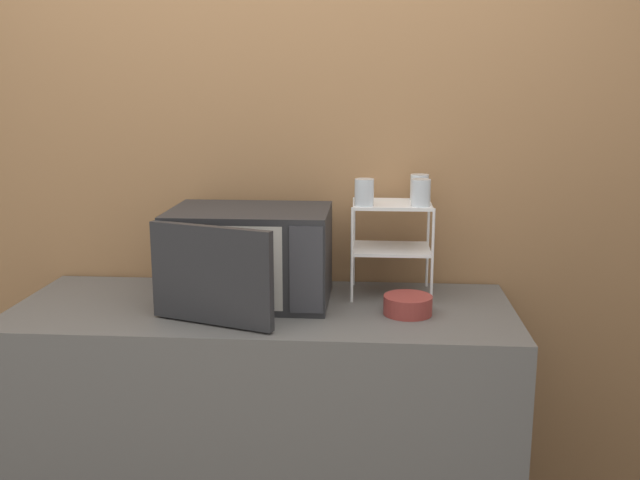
{
  "coord_description": "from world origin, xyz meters",
  "views": [
    {
      "loc": [
        0.38,
        -2.05,
        1.67
      ],
      "look_at": [
        0.2,
        0.38,
        1.15
      ],
      "focal_mm": 40.0,
      "sensor_mm": 36.0,
      "label": 1
    }
  ],
  "objects_px": {
    "glass_back_right": "(419,187)",
    "glass_front_left": "(364,192)",
    "glass_front_right": "(421,193)",
    "dish_rack": "(392,229)",
    "bowl": "(408,305)",
    "microwave": "(248,256)"
  },
  "relations": [
    {
      "from": "microwave",
      "to": "dish_rack",
      "type": "bearing_deg",
      "value": 14.25
    },
    {
      "from": "dish_rack",
      "to": "glass_front_right",
      "type": "bearing_deg",
      "value": -34.64
    },
    {
      "from": "glass_back_right",
      "to": "dish_rack",
      "type": "bearing_deg",
      "value": -144.53
    },
    {
      "from": "microwave",
      "to": "bowl",
      "type": "distance_m",
      "value": 0.59
    },
    {
      "from": "glass_front_left",
      "to": "glass_back_right",
      "type": "relative_size",
      "value": 1.0
    },
    {
      "from": "microwave",
      "to": "glass_front_right",
      "type": "distance_m",
      "value": 0.65
    },
    {
      "from": "glass_front_left",
      "to": "glass_front_right",
      "type": "relative_size",
      "value": 1.0
    },
    {
      "from": "microwave",
      "to": "dish_rack",
      "type": "distance_m",
      "value": 0.53
    },
    {
      "from": "glass_front_left",
      "to": "glass_front_right",
      "type": "xyz_separation_m",
      "value": [
        0.2,
        0.0,
        0.0
      ]
    },
    {
      "from": "glass_back_right",
      "to": "glass_front_left",
      "type": "bearing_deg",
      "value": -144.63
    },
    {
      "from": "microwave",
      "to": "glass_front_right",
      "type": "xyz_separation_m",
      "value": [
        0.61,
        0.06,
        0.23
      ]
    },
    {
      "from": "dish_rack",
      "to": "glass_front_left",
      "type": "xyz_separation_m",
      "value": [
        -0.1,
        -0.07,
        0.14
      ]
    },
    {
      "from": "microwave",
      "to": "glass_front_left",
      "type": "xyz_separation_m",
      "value": [
        0.41,
        0.06,
        0.23
      ]
    },
    {
      "from": "microwave",
      "to": "glass_back_right",
      "type": "height_order",
      "value": "glass_back_right"
    },
    {
      "from": "glass_back_right",
      "to": "glass_front_right",
      "type": "relative_size",
      "value": 1.0
    },
    {
      "from": "microwave",
      "to": "bowl",
      "type": "relative_size",
      "value": 3.46
    },
    {
      "from": "glass_back_right",
      "to": "microwave",
      "type": "bearing_deg",
      "value": -161.75
    },
    {
      "from": "dish_rack",
      "to": "bowl",
      "type": "bearing_deg",
      "value": -77.34
    },
    {
      "from": "dish_rack",
      "to": "bowl",
      "type": "xyz_separation_m",
      "value": [
        0.05,
        -0.24,
        -0.22
      ]
    },
    {
      "from": "dish_rack",
      "to": "glass_front_left",
      "type": "distance_m",
      "value": 0.19
    },
    {
      "from": "glass_back_right",
      "to": "glass_front_right",
      "type": "xyz_separation_m",
      "value": [
        -0.0,
        -0.14,
        0.0
      ]
    },
    {
      "from": "dish_rack",
      "to": "glass_back_right",
      "type": "distance_m",
      "value": 0.19
    }
  ]
}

